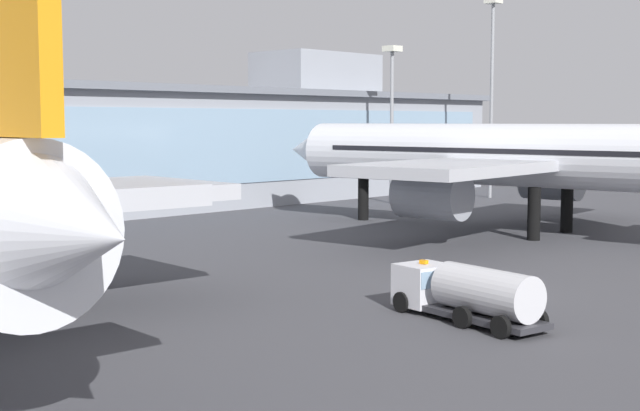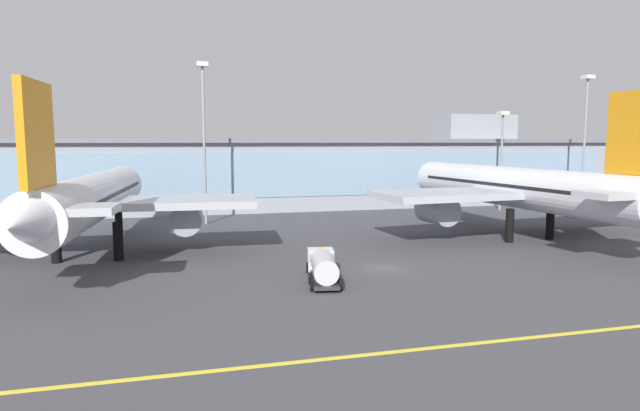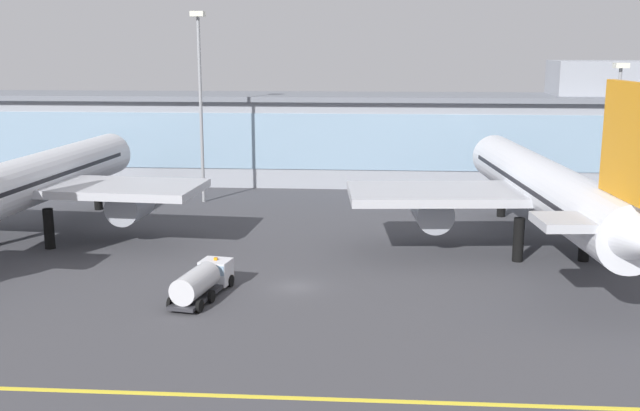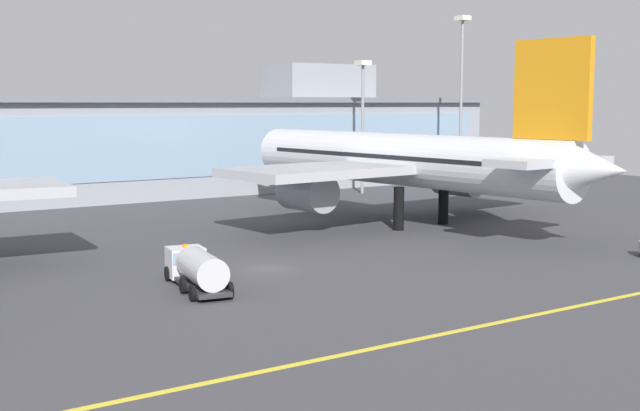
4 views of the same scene
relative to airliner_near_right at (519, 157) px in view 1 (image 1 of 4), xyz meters
The scene contains 6 objects.
ground_plane 29.08m from the airliner_near_right, 151.60° to the right, with size 198.22×198.22×0.00m, color #424247.
terminal_building 46.53m from the airliner_near_right, 119.97° to the left, with size 144.59×14.00×19.22m.
airliner_near_right is the anchor object (origin of this frame).
fuel_tanker_truck 37.03m from the airliner_near_right, 152.97° to the right, with size 4.34×9.34×2.90m.
apron_light_mast_west 39.03m from the airliner_near_right, 36.67° to the left, with size 1.80×1.80×26.03m.
apron_light_mast_centre 31.66m from the airliner_near_right, 60.69° to the left, with size 1.80×1.80×19.24m.
Camera 1 is at (-44.69, -28.57, 10.08)m, focal length 49.65 mm.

